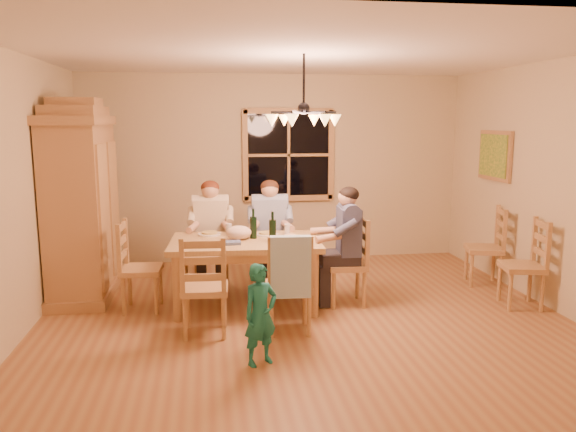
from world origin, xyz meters
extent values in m
plane|color=#955D36|center=(0.00, 0.00, 0.00)|extent=(5.50, 5.50, 0.00)
cube|color=white|center=(0.00, 0.00, 2.70)|extent=(5.50, 5.00, 0.02)
cube|color=beige|center=(0.00, 2.50, 1.35)|extent=(5.50, 0.02, 2.70)
cube|color=beige|center=(-2.75, 0.00, 1.35)|extent=(0.02, 5.00, 2.70)
cube|color=beige|center=(2.75, 0.00, 1.35)|extent=(0.02, 5.00, 2.70)
cube|color=black|center=(0.20, 2.48, 1.55)|extent=(1.20, 0.03, 1.20)
cube|color=#AB814B|center=(0.20, 2.46, 1.55)|extent=(1.30, 0.06, 1.30)
cube|color=#A37046|center=(2.72, 1.20, 1.60)|extent=(0.04, 0.78, 0.64)
cube|color=#1E6B2D|center=(2.69, 1.20, 1.60)|extent=(0.02, 0.68, 0.54)
cylinder|color=black|center=(0.00, 0.00, 2.44)|extent=(0.02, 0.02, 0.53)
sphere|color=black|center=(0.00, 0.00, 2.17)|extent=(0.12, 0.12, 0.12)
cylinder|color=black|center=(0.16, 0.00, 2.13)|extent=(0.34, 0.02, 0.02)
cone|color=#FFB259|center=(0.32, 0.00, 2.05)|extent=(0.13, 0.13, 0.12)
cylinder|color=black|center=(0.08, 0.14, 2.13)|extent=(0.19, 0.31, 0.02)
cone|color=#FFB259|center=(0.16, 0.28, 2.05)|extent=(0.13, 0.13, 0.12)
cylinder|color=black|center=(-0.08, 0.14, 2.13)|extent=(0.19, 0.31, 0.02)
cone|color=#FFB259|center=(-0.16, 0.28, 2.05)|extent=(0.13, 0.13, 0.12)
cylinder|color=black|center=(-0.16, 0.00, 2.13)|extent=(0.34, 0.02, 0.02)
cone|color=#FFB259|center=(-0.32, 0.00, 2.05)|extent=(0.13, 0.13, 0.12)
cylinder|color=black|center=(-0.08, -0.14, 2.13)|extent=(0.19, 0.31, 0.02)
cone|color=#FFB259|center=(-0.16, -0.28, 2.05)|extent=(0.13, 0.13, 0.12)
cylinder|color=black|center=(0.08, -0.14, 2.13)|extent=(0.19, 0.31, 0.02)
cone|color=#FFB259|center=(0.16, -0.28, 2.05)|extent=(0.13, 0.13, 0.12)
cube|color=#A37046|center=(-2.43, 1.09, 1.00)|extent=(0.60, 1.30, 2.00)
cube|color=#A37046|center=(-2.43, 1.09, 2.05)|extent=(0.66, 1.40, 0.10)
cube|color=#A37046|center=(-2.43, 1.09, 2.15)|extent=(0.58, 1.00, 0.12)
cube|color=#A37046|center=(-2.43, 1.09, 2.25)|extent=(0.52, 0.55, 0.10)
cube|color=#AB814B|center=(-2.12, 0.76, 1.00)|extent=(0.03, 0.55, 1.60)
cube|color=#AB814B|center=(-2.12, 1.42, 1.00)|extent=(0.03, 0.55, 1.60)
cube|color=#A37046|center=(-2.43, 1.09, 0.06)|extent=(0.66, 1.40, 0.12)
cube|color=#AC834C|center=(-0.58, 0.38, 0.73)|extent=(1.67, 1.07, 0.06)
cube|color=#AB814B|center=(-0.58, 0.38, 0.65)|extent=(1.51, 0.91, 0.10)
cylinder|color=#AB814B|center=(-1.31, 0.02, 0.35)|extent=(0.09, 0.09, 0.70)
cylinder|color=#AB814B|center=(0.11, -0.05, 0.35)|extent=(0.09, 0.09, 0.70)
cylinder|color=#AB814B|center=(-1.27, 0.81, 0.35)|extent=(0.09, 0.09, 0.70)
cylinder|color=#AB814B|center=(0.15, 0.74, 0.35)|extent=(0.09, 0.09, 0.70)
cube|color=#AB814B|center=(-0.94, 1.16, 0.45)|extent=(0.46, 0.44, 0.06)
cube|color=#AB814B|center=(-0.94, 1.16, 0.72)|extent=(0.38, 0.07, 0.54)
cube|color=#AB814B|center=(-0.22, 1.13, 0.45)|extent=(0.46, 0.44, 0.06)
cube|color=#AB814B|center=(-0.22, 1.13, 0.72)|extent=(0.38, 0.07, 0.54)
cube|color=#AB814B|center=(-1.02, -0.37, 0.45)|extent=(0.46, 0.44, 0.06)
cube|color=#AB814B|center=(-1.02, -0.37, 0.72)|extent=(0.38, 0.07, 0.54)
cube|color=#AB814B|center=(-0.21, -0.41, 0.45)|extent=(0.46, 0.44, 0.06)
cube|color=#AB814B|center=(-0.21, -0.41, 0.72)|extent=(0.38, 0.07, 0.54)
cube|color=#AB814B|center=(-1.70, 0.43, 0.45)|extent=(0.44, 0.46, 0.06)
cube|color=#AB814B|center=(-1.70, 0.43, 0.72)|extent=(0.07, 0.38, 0.54)
cube|color=#AB814B|center=(0.55, 0.32, 0.45)|extent=(0.44, 0.46, 0.06)
cube|color=#AB814B|center=(0.55, 0.32, 0.72)|extent=(0.07, 0.38, 0.54)
cube|color=beige|center=(-0.94, 1.16, 0.84)|extent=(0.41, 0.24, 0.52)
cube|color=#262328|center=(-0.94, 1.16, 0.53)|extent=(0.40, 0.44, 0.14)
sphere|color=tan|center=(-0.94, 1.16, 1.22)|extent=(0.21, 0.21, 0.21)
ellipsoid|color=#592614|center=(-0.94, 1.16, 1.25)|extent=(0.22, 0.22, 0.17)
cube|color=#314E87|center=(-0.22, 1.13, 0.84)|extent=(0.41, 0.24, 0.52)
cube|color=#262328|center=(-0.22, 1.13, 0.53)|extent=(0.40, 0.44, 0.14)
sphere|color=tan|center=(-0.22, 1.13, 1.22)|extent=(0.21, 0.21, 0.21)
ellipsoid|color=#381E11|center=(-0.22, 1.13, 1.25)|extent=(0.22, 0.22, 0.17)
cube|color=#434A6B|center=(0.55, 0.32, 0.84)|extent=(0.24, 0.41, 0.52)
cube|color=#262328|center=(0.55, 0.32, 0.53)|extent=(0.44, 0.40, 0.14)
sphere|color=tan|center=(0.55, 0.32, 1.22)|extent=(0.21, 0.21, 0.21)
ellipsoid|color=black|center=(0.55, 0.32, 1.25)|extent=(0.22, 0.22, 0.17)
cube|color=#9ABED0|center=(-0.22, -0.60, 0.70)|extent=(0.38, 0.12, 0.58)
cylinder|color=black|center=(-0.48, 0.46, 0.93)|extent=(0.08, 0.08, 0.33)
cylinder|color=black|center=(-0.29, 0.24, 0.93)|extent=(0.08, 0.08, 0.33)
cylinder|color=white|center=(-0.96, 0.70, 0.77)|extent=(0.26, 0.26, 0.02)
cylinder|color=white|center=(-0.32, 0.59, 0.77)|extent=(0.26, 0.26, 0.02)
cylinder|color=white|center=(-0.02, 0.34, 0.77)|extent=(0.26, 0.26, 0.02)
cylinder|color=silver|center=(-0.74, 0.62, 0.83)|extent=(0.06, 0.06, 0.14)
cylinder|color=silver|center=(-0.09, 0.52, 0.83)|extent=(0.06, 0.06, 0.14)
ellipsoid|color=tan|center=(-0.12, 0.11, 0.82)|extent=(0.20, 0.20, 0.11)
cube|color=#4F6191|center=(-0.73, 0.19, 0.78)|extent=(0.19, 0.15, 0.03)
ellipsoid|color=beige|center=(-0.65, 0.41, 0.84)|extent=(0.28, 0.22, 0.15)
imported|color=#186F65|center=(-0.55, -1.12, 0.44)|extent=(0.38, 0.33, 0.88)
cube|color=#AB814B|center=(2.45, -0.04, 0.45)|extent=(0.50, 0.51, 0.06)
cube|color=#AB814B|center=(2.45, -0.04, 0.72)|extent=(0.12, 0.38, 0.54)
cube|color=#AB814B|center=(2.45, 0.84, 0.45)|extent=(0.52, 0.54, 0.06)
cube|color=#AB814B|center=(2.45, 0.84, 0.72)|extent=(0.15, 0.38, 0.54)
camera|label=1|loc=(-0.96, -5.63, 2.06)|focal=35.00mm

